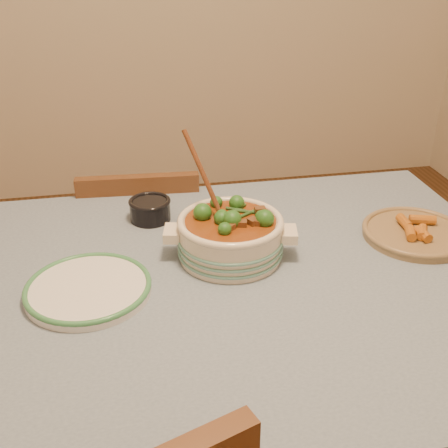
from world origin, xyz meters
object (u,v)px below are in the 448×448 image
Objects in this scene: condiment_bowl at (150,208)px; chair_far at (145,257)px; dining_table at (184,315)px; stew_casserole at (230,233)px; fried_plate at (415,231)px; white_plate at (88,288)px.

condiment_bowl is 0.44m from chair_far.
stew_casserole is (0.13, 0.10, 0.16)m from dining_table.
stew_casserole reaches higher than fried_plate.
stew_casserole is 0.36m from white_plate.
stew_casserole is 0.67m from chair_far.
condiment_bowl is 0.39× the size of fried_plate.
white_plate is (-0.35, -0.10, -0.05)m from stew_casserole.
stew_casserole is 2.48× the size of condiment_bowl.
condiment_bowl reaches higher than fried_plate.
stew_casserole is at bearing 114.60° from chair_far.
fried_plate is 0.93m from chair_far.
white_plate is 0.46× the size of chair_far.
condiment_bowl is 0.17× the size of chair_far.
white_plate is 2.78× the size of condiment_bowl.
fried_plate reaches higher than white_plate.
condiment_bowl is (0.17, 0.34, 0.02)m from white_plate.
fried_plate is (0.64, 0.10, 0.11)m from dining_table.
fried_plate reaches higher than dining_table.
condiment_bowl is 0.73m from fried_plate.
stew_casserole is at bearing -179.77° from fried_plate.
condiment_bowl is (-0.05, 0.34, 0.13)m from dining_table.
dining_table is 5.02× the size of stew_casserole.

